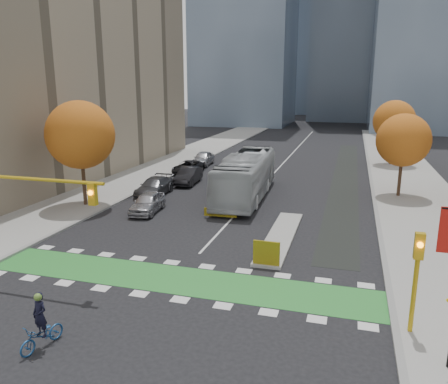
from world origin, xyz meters
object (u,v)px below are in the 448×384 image
Objects in this scene: hazard_board at (266,253)px; parked_car_b at (188,176)px; tree_east_near at (403,140)px; parked_car_c at (154,187)px; tree_west at (80,135)px; tree_east_far at (394,121)px; traffic_signal_east at (417,268)px; bus at (246,176)px; parked_car_e at (203,158)px; cyclist at (42,330)px; parked_car_a at (148,203)px; parked_car_d at (188,167)px; traffic_signal_west at (3,199)px.

parked_car_b is (-11.05, 17.60, -0.01)m from hazard_board.
tree_east_near is (8.00, 17.80, 4.06)m from hazard_board.
hazard_board is 0.27× the size of parked_car_c.
tree_west reaches higher than tree_east_far.
tree_west is 7.77m from parked_car_c.
traffic_signal_east is 21.73m from bus.
parked_car_e reaches higher than parked_car_c.
cyclist is at bearing -160.01° from traffic_signal_east.
tree_east_far is 23.88m from bus.
parked_car_a is at bearing 144.09° from traffic_signal_east.
parked_car_e is (3.00, 19.80, -4.79)m from tree_west.
tree_east_near is 1.48× the size of parked_car_b.
parked_car_e is (-13.00, 27.60, 0.02)m from hazard_board.
bus reaches higher than parked_car_b.
parked_car_c is at bearing -172.52° from bus.
hazard_board is 18.44m from tree_west.
hazard_board is at bearing -55.46° from parked_car_d.
tree_east_far reaches higher than tree_east_near.
bus is 3.07× the size of parked_car_a.
tree_west is at bearing -154.46° from bus.
traffic_signal_east reaches higher than bus.
parked_car_b is at bearing -83.14° from parked_car_e.
tree_east_near is (24.00, 10.00, -0.75)m from tree_west.
tree_east_far is at bearing 87.03° from traffic_signal_east.
hazard_board is 35.13m from tree_east_far.
parked_car_d is at bearing -152.49° from tree_east_far.
hazard_board is 0.29× the size of parked_car_e.
traffic_signal_west is at bearing -71.98° from tree_west.
traffic_signal_east is at bearing -62.51° from bus.
traffic_signal_west reaches higher than parked_car_b.
tree_east_near is 1.48× the size of parked_car_d.
bus is at bearing -62.00° from parked_car_e.
bus is at bearing -163.18° from tree_east_near.
tree_east_near reaches higher than parked_car_e.
parked_car_b is (-19.05, -0.20, -4.08)m from tree_east_near.
bus is at bearing -123.27° from tree_east_far.
tree_east_far is 24.67m from parked_car_d.
parked_car_a is 0.92× the size of parked_car_b.
tree_east_far is 3.55× the size of cyclist.
tree_east_far reaches higher than cyclist.
tree_west is at bearing -157.38° from tree_east_near.
tree_west reaches higher than tree_east_near.
cyclist is (-12.91, -4.70, -2.01)m from traffic_signal_east.
hazard_board is 0.18× the size of tree_east_far.
traffic_signal_west is 32.49m from parked_car_e.
tree_east_far is 1.48× the size of parked_car_c.
hazard_board is 0.29× the size of parked_car_d.
parked_car_e is at bearing 91.90° from traffic_signal_west.
parked_car_b is at bearing 111.46° from cyclist.
parked_car_e is at bearing -163.92° from tree_east_far.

